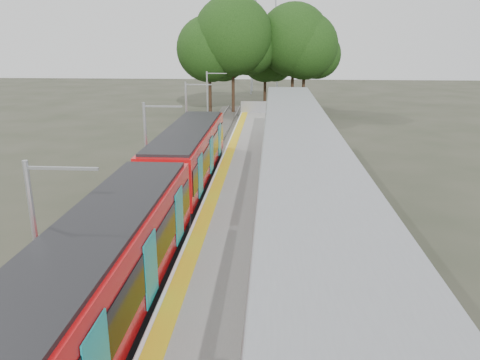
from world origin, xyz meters
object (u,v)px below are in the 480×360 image
bench_mid (300,215)px  litter_bin (307,170)px  info_pillar_near (320,312)px  info_pillar_far (290,171)px  train (161,193)px  bench_far (285,126)px

bench_mid → litter_bin: (0.77, 7.17, -0.06)m
bench_mid → info_pillar_near: (0.07, -7.57, 0.30)m
litter_bin → info_pillar_far: bearing=-126.8°
info_pillar_near → litter_bin: info_pillar_near is taller
train → bench_mid: 6.14m
train → litter_bin: size_ratio=27.20×
bench_far → info_pillar_near: size_ratio=0.88×
train → bench_far: bearing=72.9°
bench_far → info_pillar_far: 14.31m
bench_mid → info_pillar_near: 7.58m
train → info_pillar_far: (5.79, 4.79, -0.22)m
train → bench_mid: train is taller
info_pillar_far → litter_bin: (1.02, 1.36, -0.33)m
train → bench_mid: bearing=-9.6°
info_pillar_far → litter_bin: bearing=44.4°
bench_far → info_pillar_near: 27.69m
train → litter_bin: bearing=42.1°
train → info_pillar_far: 7.52m
info_pillar_far → bench_far: bearing=80.9°
train → info_pillar_far: train is taller
info_pillar_near → litter_bin: (0.71, 14.74, -0.36)m
train → bench_far: 19.99m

